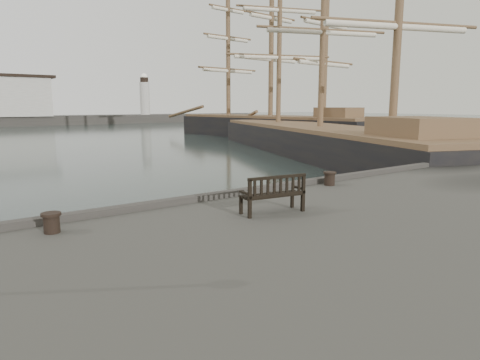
# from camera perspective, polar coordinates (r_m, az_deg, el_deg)

# --- Properties ---
(ground) EXTENTS (400.00, 400.00, 0.00)m
(ground) POSITION_cam_1_polar(r_m,az_deg,el_deg) (13.57, -1.73, -8.53)
(ground) COLOR black
(ground) RESTS_ON ground
(bench) EXTENTS (1.75, 0.84, 0.97)m
(bench) POSITION_cam_1_polar(r_m,az_deg,el_deg) (11.01, 4.39, -2.82)
(bench) COLOR black
(bench) RESTS_ON quay
(bollard_left) EXTENTS (0.53, 0.53, 0.45)m
(bollard_left) POSITION_cam_1_polar(r_m,az_deg,el_deg) (10.16, -23.83, -5.25)
(bollard_left) COLOR black
(bollard_left) RESTS_ON quay
(bollard_right) EXTENTS (0.46, 0.46, 0.47)m
(bollard_right) POSITION_cam_1_polar(r_m,az_deg,el_deg) (15.11, 11.86, 0.19)
(bollard_right) COLOR black
(bollard_right) RESTS_ON quay
(tall_ship_main) EXTENTS (19.77, 37.17, 27.68)m
(tall_ship_main) POSITION_cam_1_polar(r_m,az_deg,el_deg) (38.57, 10.54, 4.42)
(tall_ship_main) COLOR black
(tall_ship_main) RESTS_ON ground
(tall_ship_far) EXTENTS (9.41, 31.57, 26.66)m
(tall_ship_far) POSITION_cam_1_polar(r_m,az_deg,el_deg) (57.56, 4.05, 6.48)
(tall_ship_far) COLOR black
(tall_ship_far) RESTS_ON ground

